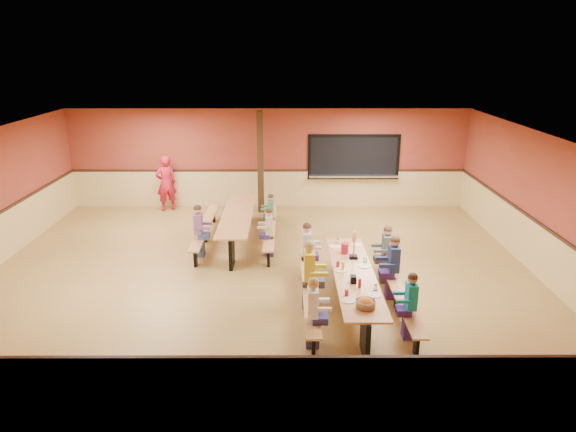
{
  "coord_description": "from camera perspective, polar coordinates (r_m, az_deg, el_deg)",
  "views": [
    {
      "loc": [
        0.56,
        -10.33,
        4.72
      ],
      "look_at": [
        0.59,
        0.48,
        1.15
      ],
      "focal_mm": 32.0,
      "sensor_mm": 36.0,
      "label": 1
    }
  ],
  "objects": [
    {
      "name": "standing_woman",
      "position": [
        15.8,
        -13.4,
        3.57
      ],
      "size": [
        0.74,
        0.65,
        1.69
      ],
      "primitive_type": "imported",
      "rotation": [
        0.0,
        0.0,
        3.65
      ],
      "color": "#B8152D",
      "rests_on": "ground"
    },
    {
      "name": "place_settings",
      "position": [
        9.61,
        7.36,
        -5.99
      ],
      "size": [
        0.65,
        3.3,
        0.11
      ],
      "primitive_type": null,
      "color": "beige",
      "rests_on": "cafeteria_table_main"
    },
    {
      "name": "seated_child_navy_right",
      "position": [
        10.22,
        11.62,
        -5.65
      ],
      "size": [
        0.4,
        0.33,
        1.28
      ],
      "primitive_type": null,
      "color": "navy",
      "rests_on": "ground"
    },
    {
      "name": "condiment_mustard",
      "position": [
        9.69,
        6.12,
        -5.52
      ],
      "size": [
        0.06,
        0.06,
        0.17
      ],
      "primitive_type": "cylinder",
      "color": "yellow",
      "rests_on": "cafeteria_table_main"
    },
    {
      "name": "punch_pitcher",
      "position": [
        10.44,
        6.34,
        -3.6
      ],
      "size": [
        0.16,
        0.16,
        0.22
      ],
      "primitive_type": "cylinder",
      "color": "#AD172D",
      "rests_on": "cafeteria_table_main"
    },
    {
      "name": "structural_post",
      "position": [
        15.1,
        -3.08,
        5.93
      ],
      "size": [
        0.18,
        0.18,
        3.0
      ],
      "primitive_type": "cube",
      "color": "black",
      "rests_on": "ground"
    },
    {
      "name": "seated_child_green_sec",
      "position": [
        13.35,
        -1.91,
        0.08
      ],
      "size": [
        0.32,
        0.26,
        1.11
      ],
      "primitive_type": null,
      "color": "#3C815B",
      "rests_on": "ground"
    },
    {
      "name": "kitchen_pass_through",
      "position": [
        15.76,
        7.3,
        6.3
      ],
      "size": [
        2.78,
        0.28,
        1.38
      ],
      "color": "black",
      "rests_on": "ground"
    },
    {
      "name": "condiment_ketchup",
      "position": [
        9.05,
        7.97,
        -7.41
      ],
      "size": [
        0.06,
        0.06,
        0.17
      ],
      "primitive_type": "cylinder",
      "color": "#B2140F",
      "rests_on": "cafeteria_table_main"
    },
    {
      "name": "seated_adult_yellow",
      "position": [
        9.67,
        2.38,
        -6.52
      ],
      "size": [
        0.43,
        0.35,
        1.34
      ],
      "primitive_type": null,
      "color": "yellow",
      "rests_on": "ground"
    },
    {
      "name": "room_envelope",
      "position": [
        11.11,
        -3.07,
        -3.03
      ],
      "size": [
        12.04,
        10.04,
        3.02
      ],
      "color": "brown",
      "rests_on": "ground"
    },
    {
      "name": "table_paddle",
      "position": [
        10.22,
        7.31,
        -3.98
      ],
      "size": [
        0.16,
        0.16,
        0.56
      ],
      "color": "black",
      "rests_on": "cafeteria_table_main"
    },
    {
      "name": "seated_child_grey_left",
      "position": [
        10.85,
        2.09,
        -3.96
      ],
      "size": [
        0.38,
        0.31,
        1.24
      ],
      "primitive_type": null,
      "color": "#BDBDBD",
      "rests_on": "ground"
    },
    {
      "name": "seated_child_char_right",
      "position": [
        10.88,
        10.87,
        -4.24
      ],
      "size": [
        0.38,
        0.31,
        1.23
      ],
      "primitive_type": null,
      "color": "#494F53",
      "rests_on": "ground"
    },
    {
      "name": "seated_child_tan_sec",
      "position": [
        12.04,
        -2.1,
        -1.86
      ],
      "size": [
        0.34,
        0.28,
        1.16
      ],
      "primitive_type": null,
      "color": "beige",
      "rests_on": "ground"
    },
    {
      "name": "ground",
      "position": [
        11.37,
        -3.01,
        -6.27
      ],
      "size": [
        12.0,
        12.0,
        0.0
      ],
      "primitive_type": "plane",
      "color": "olive",
      "rests_on": "ground"
    },
    {
      "name": "seated_child_white_left",
      "position": [
        8.49,
        2.77,
        -10.72
      ],
      "size": [
        0.37,
        0.31,
        1.22
      ],
      "primitive_type": null,
      "color": "white",
      "rests_on": "ground"
    },
    {
      "name": "cafeteria_table_second",
      "position": [
        12.99,
        -5.61,
        -0.65
      ],
      "size": [
        1.91,
        3.7,
        0.74
      ],
      "color": "#BA7A4A",
      "rests_on": "ground"
    },
    {
      "name": "seated_child_teal_right",
      "position": [
        8.95,
        13.45,
        -9.73
      ],
      "size": [
        0.36,
        0.29,
        1.18
      ],
      "primitive_type": null,
      "color": "teal",
      "rests_on": "ground"
    },
    {
      "name": "cafeteria_table_main",
      "position": [
        9.72,
        7.29,
        -7.43
      ],
      "size": [
        1.91,
        3.7,
        0.74
      ],
      "color": "#BA7A4A",
      "rests_on": "ground"
    },
    {
      "name": "chip_bowl",
      "position": [
        8.42,
        8.62,
        -9.56
      ],
      "size": [
        0.32,
        0.32,
        0.15
      ],
      "primitive_type": null,
      "color": "orange",
      "rests_on": "cafeteria_table_main"
    },
    {
      "name": "seated_child_purple_sec",
      "position": [
        12.17,
        -9.9,
        -1.68
      ],
      "size": [
        0.39,
        0.32,
        1.24
      ],
      "primitive_type": null,
      "color": "#754A77",
      "rests_on": "ground"
    },
    {
      "name": "napkin_dispenser",
      "position": [
        9.23,
        7.28,
        -6.97
      ],
      "size": [
        0.1,
        0.14,
        0.13
      ],
      "primitive_type": "cube",
      "color": "black",
      "rests_on": "cafeteria_table_main"
    }
  ]
}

